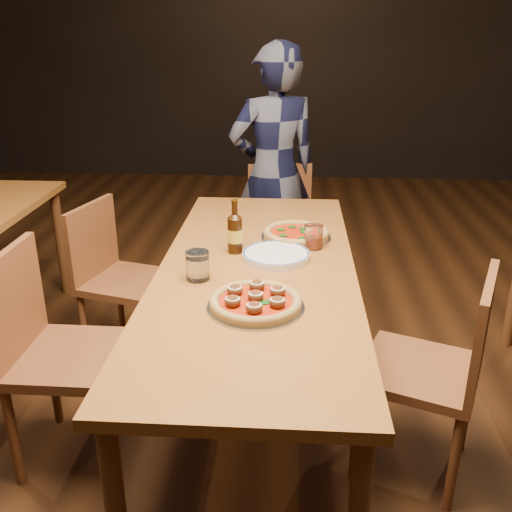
# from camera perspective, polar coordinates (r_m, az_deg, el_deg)

# --- Properties ---
(ground) EXTENTS (9.00, 9.00, 0.00)m
(ground) POSITION_cam_1_polar(r_m,az_deg,el_deg) (2.71, 0.07, -15.85)
(ground) COLOR black
(table_main) EXTENTS (0.80, 2.00, 0.75)m
(table_main) POSITION_cam_1_polar(r_m,az_deg,el_deg) (2.36, 0.08, -2.74)
(table_main) COLOR brown
(table_main) RESTS_ON ground
(chair_main_nw) EXTENTS (0.44, 0.44, 0.94)m
(chair_main_nw) POSITION_cam_1_polar(r_m,az_deg,el_deg) (2.37, -17.89, -9.44)
(chair_main_nw) COLOR brown
(chair_main_nw) RESTS_ON ground
(chair_main_sw) EXTENTS (0.50, 0.50, 0.87)m
(chair_main_sw) POSITION_cam_1_polar(r_m,az_deg,el_deg) (3.04, -12.74, -2.40)
(chair_main_sw) COLOR brown
(chair_main_sw) RESTS_ON ground
(chair_main_e) EXTENTS (0.55, 0.55, 0.90)m
(chair_main_e) POSITION_cam_1_polar(r_m,az_deg,el_deg) (2.30, 16.05, -10.79)
(chair_main_e) COLOR brown
(chair_main_e) RESTS_ON ground
(chair_end) EXTENTS (0.47, 0.47, 0.88)m
(chair_end) POSITION_cam_1_polar(r_m,az_deg,el_deg) (3.62, 2.68, 2.28)
(chair_end) COLOR brown
(chair_end) RESTS_ON ground
(pizza_meatball) EXTENTS (0.34, 0.34, 0.06)m
(pizza_meatball) POSITION_cam_1_polar(r_m,az_deg,el_deg) (1.99, -0.04, -4.55)
(pizza_meatball) COLOR #B7B7BF
(pizza_meatball) RESTS_ON table_main
(pizza_margherita) EXTENTS (0.33, 0.33, 0.04)m
(pizza_margherita) POSITION_cam_1_polar(r_m,az_deg,el_deg) (2.65, 4.03, 2.25)
(pizza_margherita) COLOR #B7B7BF
(pizza_margherita) RESTS_ON table_main
(plate_stack) EXTENTS (0.28, 0.28, 0.03)m
(plate_stack) POSITION_cam_1_polar(r_m,az_deg,el_deg) (2.41, 2.02, 0.06)
(plate_stack) COLOR white
(plate_stack) RESTS_ON table_main
(beer_bottle) EXTENTS (0.07, 0.07, 0.23)m
(beer_bottle) POSITION_cam_1_polar(r_m,az_deg,el_deg) (2.45, -2.12, 2.21)
(beer_bottle) COLOR black
(beer_bottle) RESTS_ON table_main
(water_glass) EXTENTS (0.09, 0.09, 0.11)m
(water_glass) POSITION_cam_1_polar(r_m,az_deg,el_deg) (2.21, -5.86, -0.95)
(water_glass) COLOR white
(water_glass) RESTS_ON table_main
(amber_glass) EXTENTS (0.08, 0.08, 0.10)m
(amber_glass) POSITION_cam_1_polar(r_m,az_deg,el_deg) (2.53, 5.77, 1.94)
(amber_glass) COLOR #9B3611
(amber_glass) RESTS_ON table_main
(diner) EXTENTS (0.68, 0.56, 1.59)m
(diner) POSITION_cam_1_polar(r_m,az_deg,el_deg) (3.63, 1.77, 8.20)
(diner) COLOR black
(diner) RESTS_ON ground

